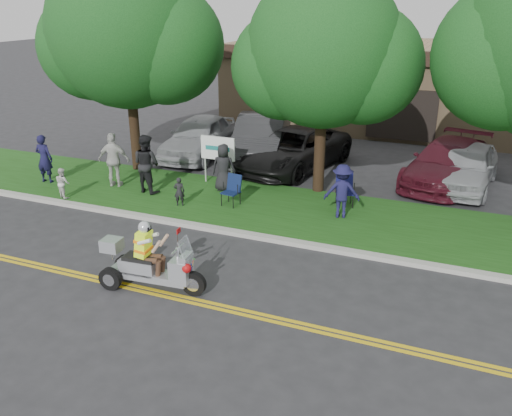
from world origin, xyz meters
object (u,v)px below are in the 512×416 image
at_px(lawn_chair_b, 345,187).
at_px(spectator_adult_left, 44,159).
at_px(spectator_adult_right, 114,160).
at_px(lawn_chair_a, 233,188).
at_px(parked_car_mid, 293,149).
at_px(parked_car_far_right, 466,166).
at_px(spectator_adult_mid, 146,164).
at_px(parked_car_right, 447,163).
at_px(trike_scooter, 149,265).
at_px(parked_car_left, 261,138).
at_px(parked_car_far_left, 199,136).

height_order(lawn_chair_b, spectator_adult_left, spectator_adult_left).
bearing_deg(spectator_adult_right, lawn_chair_a, 165.27).
relative_size(parked_car_mid, parked_car_far_right, 1.22).
distance_m(spectator_adult_mid, spectator_adult_right, 1.33).
distance_m(lawn_chair_b, spectator_adult_left, 10.28).
distance_m(parked_car_mid, parked_car_right, 5.53).
relative_size(trike_scooter, parked_car_left, 0.46).
bearing_deg(lawn_chair_b, parked_car_right, 32.60).
relative_size(spectator_adult_left, spectator_adult_right, 0.91).
distance_m(trike_scooter, parked_car_far_right, 11.78).
relative_size(spectator_adult_left, parked_car_mid, 0.31).
relative_size(spectator_adult_left, parked_car_far_left, 0.35).
relative_size(lawn_chair_a, parked_car_far_left, 0.19).
distance_m(spectator_adult_right, parked_car_mid, 6.62).
relative_size(parked_car_far_left, parked_car_mid, 0.89).
height_order(spectator_adult_left, spectator_adult_mid, spectator_adult_mid).
xyz_separation_m(trike_scooter, parked_car_left, (-1.55, 10.53, 0.32)).
bearing_deg(lawn_chair_b, parked_car_far_right, 24.79).
relative_size(lawn_chair_a, lawn_chair_b, 0.95).
xyz_separation_m(lawn_chair_b, parked_car_mid, (-2.79, 3.29, 0.10)).
bearing_deg(parked_car_mid, spectator_adult_left, -132.24).
relative_size(parked_car_left, parked_car_far_right, 1.20).
distance_m(lawn_chair_a, parked_car_right, 7.76).
xyz_separation_m(spectator_adult_right, parked_car_right, (10.35, 4.94, -0.28)).
height_order(spectator_adult_left, parked_car_far_right, spectator_adult_left).
xyz_separation_m(lawn_chair_a, parked_car_left, (-1.17, 5.25, 0.25)).
xyz_separation_m(lawn_chair_b, parked_car_far_left, (-6.90, 3.48, 0.16)).
bearing_deg(trike_scooter, parked_car_left, 93.63).
bearing_deg(parked_car_right, lawn_chair_a, -127.44).
distance_m(lawn_chair_b, spectator_adult_mid, 6.44).
height_order(parked_car_far_left, parked_car_mid, parked_car_far_left).
height_order(lawn_chair_b, spectator_adult_right, spectator_adult_right).
distance_m(spectator_adult_mid, parked_car_far_left, 4.81).
bearing_deg(lawn_chair_b, lawn_chair_a, -179.40).
relative_size(spectator_adult_mid, parked_car_right, 0.38).
bearing_deg(parked_car_right, parked_car_far_right, -8.87).
relative_size(lawn_chair_a, spectator_adult_mid, 0.49).
xyz_separation_m(spectator_adult_right, parked_car_far_right, (10.98, 4.69, -0.26)).
relative_size(spectator_adult_mid, parked_car_far_left, 0.40).
bearing_deg(spectator_adult_mid, parked_car_right, -139.14).
height_order(spectator_adult_left, parked_car_mid, spectator_adult_left).
relative_size(trike_scooter, lawn_chair_b, 2.49).
distance_m(spectator_adult_left, parked_car_right, 13.97).
distance_m(lawn_chair_b, parked_car_far_left, 7.73).
xyz_separation_m(parked_car_far_left, parked_car_left, (2.52, 0.49, 0.06)).
height_order(parked_car_far_left, parked_car_far_right, parked_car_far_left).
bearing_deg(trike_scooter, lawn_chair_a, 89.35).
bearing_deg(trike_scooter, parked_car_far_right, 53.54).
bearing_deg(lawn_chair_a, parked_car_left, 111.10).
height_order(parked_car_far_left, parked_car_left, parked_car_left).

